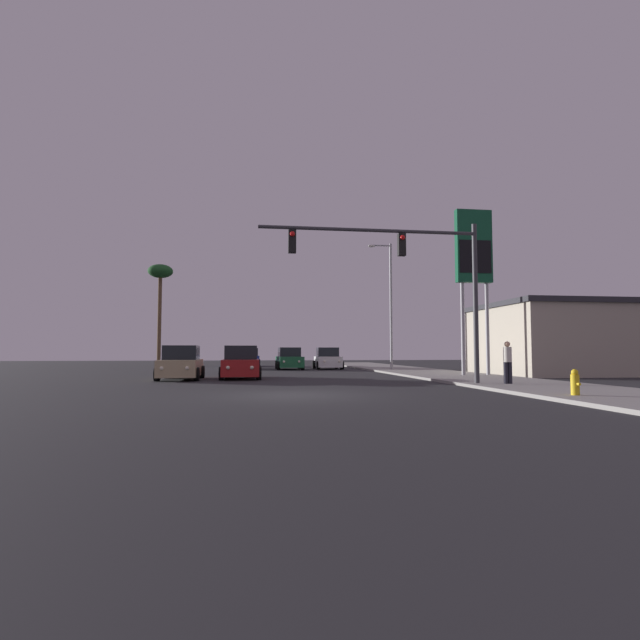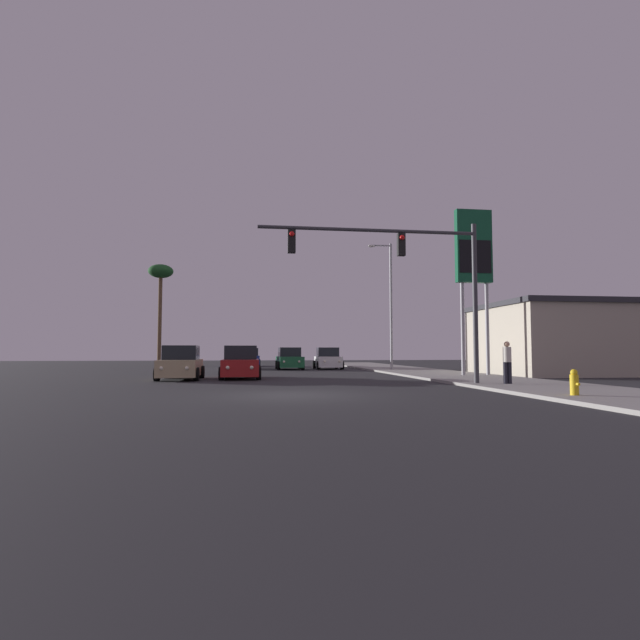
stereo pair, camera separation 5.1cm
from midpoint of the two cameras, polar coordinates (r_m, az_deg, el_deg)
ground_plane at (r=16.10m, az=-3.00°, el=-8.58°), size 120.00×120.00×0.00m
sidewalk_right at (r=28.18m, az=14.96°, el=-6.19°), size 5.00×60.00×0.12m
building_gas_station at (r=34.09m, az=26.82°, el=-1.92°), size 10.30×8.30×4.30m
car_silver at (r=39.71m, az=-8.78°, el=-4.46°), size 2.04×4.33×1.68m
car_tan at (r=25.75m, az=-15.55°, el=-4.87°), size 2.04×4.32×1.68m
car_blue at (r=46.56m, az=-8.08°, el=-4.33°), size 2.04×4.33×1.68m
car_red at (r=25.95m, az=-8.99°, el=-4.95°), size 2.04×4.31×1.68m
car_green at (r=38.75m, az=-3.48°, el=-4.51°), size 2.04×4.34×1.68m
car_white at (r=39.29m, az=0.93°, el=-4.51°), size 2.04×4.34×1.68m
traffic_light_mast at (r=20.48m, az=10.54°, el=6.06°), size 8.93×0.36×6.50m
street_lamp at (r=35.97m, az=7.96°, el=2.39°), size 1.74×0.24×9.00m
gas_station_sign at (r=28.65m, az=17.21°, el=7.07°), size 2.00×0.42×9.00m
fire_hydrant at (r=16.46m, az=27.14°, el=-6.38°), size 0.24×0.34×0.76m
pedestrian_on_sidewalk at (r=21.13m, az=20.68°, el=-4.35°), size 0.34×0.32×1.67m
palm_tree_far at (r=51.27m, az=-17.72°, el=4.64°), size 2.40×2.40×9.87m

